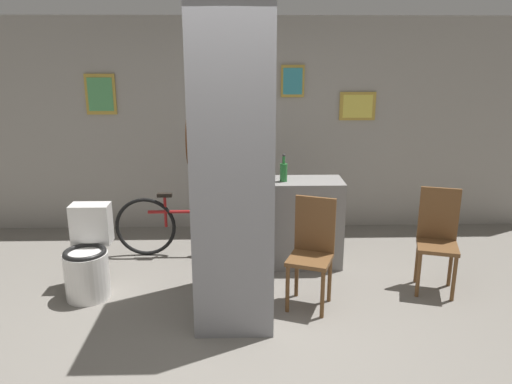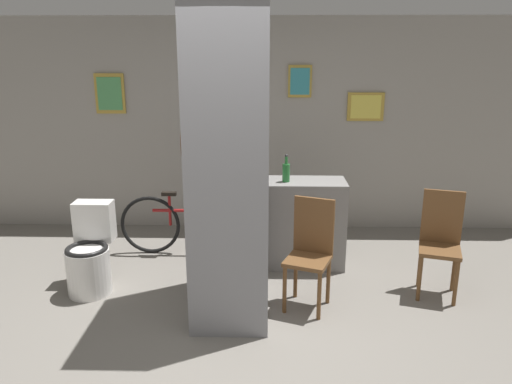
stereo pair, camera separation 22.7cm
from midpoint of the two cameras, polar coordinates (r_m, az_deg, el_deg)
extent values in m
plane|color=slate|center=(4.17, -1.79, -16.28)|extent=(14.00, 14.00, 0.00)
cube|color=gray|center=(6.21, -0.56, 7.51)|extent=(8.00, 0.06, 2.60)
cube|color=#B79338|center=(6.38, -15.36, 10.79)|extent=(0.36, 0.02, 0.48)
cube|color=#4C9959|center=(6.37, -15.40, 10.78)|extent=(0.30, 0.01, 0.39)
cube|color=#B79338|center=(6.27, 13.45, 9.46)|extent=(0.44, 0.02, 0.34)
cube|color=#E0CC4C|center=(6.25, 13.48, 9.44)|extent=(0.36, 0.01, 0.28)
cube|color=#B79338|center=(6.13, 6.13, 12.47)|extent=(0.28, 0.02, 0.38)
cube|color=teal|center=(6.11, 6.14, 12.46)|extent=(0.23, 0.01, 0.31)
cube|color=gray|center=(4.14, -1.33, 3.12)|extent=(0.63, 1.04, 2.60)
cylinder|color=#593319|center=(3.92, -6.33, 6.01)|extent=(0.03, 0.40, 0.40)
cylinder|color=red|center=(3.92, -6.55, 6.01)|extent=(0.01, 0.07, 0.07)
cube|color=gray|center=(5.26, 4.69, -3.57)|extent=(1.22, 0.44, 0.92)
cylinder|color=white|center=(4.94, -17.31, -8.69)|extent=(0.40, 0.40, 0.44)
torus|color=black|center=(4.86, -17.53, -6.23)|extent=(0.39, 0.39, 0.04)
cube|color=white|center=(5.02, -16.77, -3.19)|extent=(0.36, 0.20, 0.39)
cylinder|color=brown|center=(4.41, 4.79, -11.08)|extent=(0.04, 0.04, 0.44)
cylinder|color=brown|center=(4.34, 8.75, -11.70)|extent=(0.04, 0.04, 0.44)
cylinder|color=brown|center=(4.68, 5.95, -9.46)|extent=(0.04, 0.04, 0.44)
cylinder|color=brown|center=(4.61, 9.68, -10.00)|extent=(0.04, 0.04, 0.44)
cube|color=brown|center=(4.41, 7.40, -7.80)|extent=(0.47, 0.47, 0.04)
cube|color=brown|center=(4.46, 8.09, -3.79)|extent=(0.35, 0.16, 0.51)
cylinder|color=brown|center=(4.86, 19.49, -9.33)|extent=(0.04, 0.04, 0.44)
cylinder|color=brown|center=(4.89, 23.15, -9.60)|extent=(0.04, 0.04, 0.44)
cylinder|color=brown|center=(5.14, 19.44, -7.90)|extent=(0.04, 0.04, 0.44)
cylinder|color=brown|center=(5.17, 22.88, -8.16)|extent=(0.04, 0.04, 0.44)
cube|color=brown|center=(4.92, 21.52, -6.23)|extent=(0.45, 0.45, 0.04)
cube|color=brown|center=(4.99, 21.74, -2.64)|extent=(0.36, 0.13, 0.51)
torus|color=black|center=(5.67, -10.86, -3.73)|extent=(0.67, 0.04, 0.67)
torus|color=black|center=(5.55, -1.66, -3.88)|extent=(0.67, 0.04, 0.67)
cylinder|color=maroon|center=(5.54, -6.37, -2.14)|extent=(0.83, 0.04, 0.04)
cylinder|color=maroon|center=(5.57, -8.68, -2.11)|extent=(0.03, 0.03, 0.34)
cylinder|color=maroon|center=(5.50, -2.15, -2.18)|extent=(0.03, 0.03, 0.31)
cube|color=black|center=(5.51, -8.76, -0.21)|extent=(0.16, 0.06, 0.04)
cylinder|color=#262626|center=(5.45, -2.17, -0.62)|extent=(0.03, 0.42, 0.03)
cylinder|color=#267233|center=(5.07, 4.74, 2.18)|extent=(0.08, 0.08, 0.18)
cylinder|color=#267233|center=(5.04, 4.77, 3.62)|extent=(0.03, 0.03, 0.08)
sphere|color=#333333|center=(5.03, 4.79, 4.16)|extent=(0.03, 0.03, 0.03)
camera|label=1|loc=(0.11, -88.59, 0.41)|focal=35.00mm
camera|label=2|loc=(0.11, 91.41, -0.41)|focal=35.00mm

